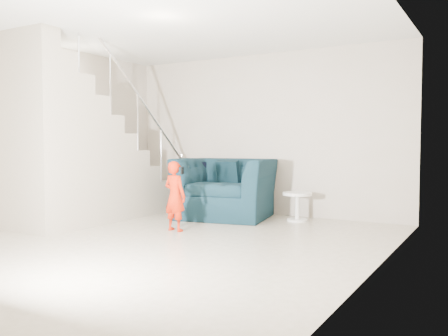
# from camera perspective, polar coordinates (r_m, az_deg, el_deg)

# --- Properties ---
(floor) EXTENTS (5.50, 5.50, 0.00)m
(floor) POSITION_cam_1_polar(r_m,az_deg,el_deg) (5.84, -7.31, -8.86)
(floor) COLOR gray
(floor) RESTS_ON ground
(ceiling) EXTENTS (5.50, 5.50, 0.00)m
(ceiling) POSITION_cam_1_polar(r_m,az_deg,el_deg) (5.91, -7.50, 17.70)
(ceiling) COLOR silver
(ceiling) RESTS_ON back_wall
(back_wall) EXTENTS (5.00, 0.00, 5.00)m
(back_wall) POSITION_cam_1_polar(r_m,az_deg,el_deg) (8.07, 4.64, 4.07)
(back_wall) COLOR #AA9C8A
(back_wall) RESTS_ON floor
(left_wall) EXTENTS (0.00, 5.50, 5.50)m
(left_wall) POSITION_cam_1_polar(r_m,az_deg,el_deg) (7.51, -22.72, 3.93)
(left_wall) COLOR #AA9C8A
(left_wall) RESTS_ON floor
(right_wall) EXTENTS (0.00, 5.50, 5.50)m
(right_wall) POSITION_cam_1_polar(r_m,az_deg,el_deg) (4.64, 17.96, 4.74)
(right_wall) COLOR #AA9C8A
(right_wall) RESTS_ON floor
(armchair) EXTENTS (1.68, 1.53, 0.95)m
(armchair) POSITION_cam_1_polar(r_m,az_deg,el_deg) (7.65, 0.20, -2.41)
(armchair) COLOR black
(armchair) RESTS_ON floor
(toddler) EXTENTS (0.37, 0.27, 0.95)m
(toddler) POSITION_cam_1_polar(r_m,az_deg,el_deg) (6.49, -5.93, -3.39)
(toddler) COLOR #B00506
(toddler) RESTS_ON floor
(side_table) EXTENTS (0.44, 0.44, 0.44)m
(side_table) POSITION_cam_1_polar(r_m,az_deg,el_deg) (7.37, 8.81, -4.04)
(side_table) COLOR silver
(side_table) RESTS_ON floor
(staircase) EXTENTS (1.02, 3.03, 3.62)m
(staircase) POSITION_cam_1_polar(r_m,az_deg,el_deg) (7.48, -16.96, 0.95)
(staircase) COLOR #ADA089
(staircase) RESTS_ON floor
(cushion) EXTENTS (0.39, 0.19, 0.39)m
(cushion) POSITION_cam_1_polar(r_m,az_deg,el_deg) (7.92, 0.52, -0.44)
(cushion) COLOR black
(cushion) RESTS_ON armchair
(throw) EXTENTS (0.05, 0.50, 0.56)m
(throw) POSITION_cam_1_polar(r_m,az_deg,el_deg) (7.99, -3.23, -1.31)
(throw) COLOR black
(throw) RESTS_ON armchair
(phone) EXTENTS (0.02, 0.05, 0.10)m
(phone) POSITION_cam_1_polar(r_m,az_deg,el_deg) (6.39, -5.03, -0.31)
(phone) COLOR black
(phone) RESTS_ON toddler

